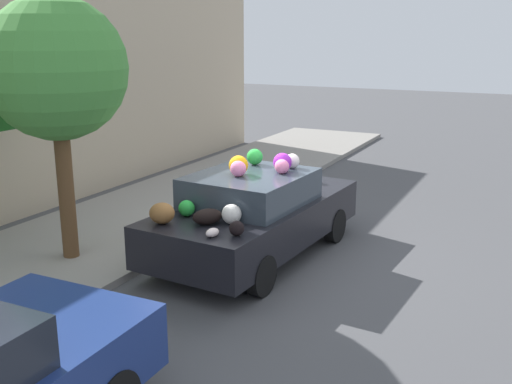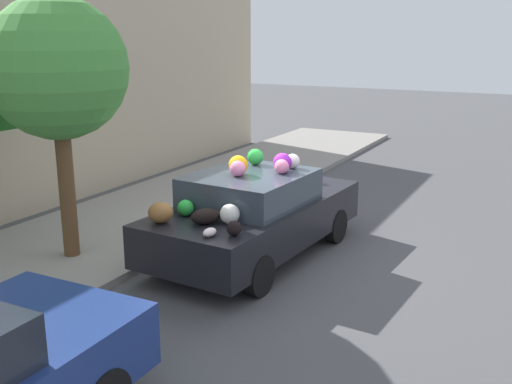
{
  "view_description": "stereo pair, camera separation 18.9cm",
  "coord_description": "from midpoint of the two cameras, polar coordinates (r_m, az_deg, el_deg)",
  "views": [
    {
      "loc": [
        -8.05,
        -4.11,
        3.45
      ],
      "look_at": [
        0.0,
        -0.1,
        1.05
      ],
      "focal_mm": 42.0,
      "sensor_mm": 36.0,
      "label": 1
    },
    {
      "loc": [
        -7.97,
        -4.27,
        3.45
      ],
      "look_at": [
        0.0,
        -0.1,
        1.05
      ],
      "focal_mm": 42.0,
      "sensor_mm": 36.0,
      "label": 2
    }
  ],
  "objects": [
    {
      "name": "art_car",
      "position": [
        9.36,
        -0.73,
        -1.98
      ],
      "size": [
        4.17,
        2.05,
        1.68
      ],
      "rotation": [
        0.0,
        0.0,
        -0.07
      ],
      "color": "black",
      "rests_on": "ground"
    },
    {
      "name": "sidewalk_curb",
      "position": [
        11.1,
        -13.59,
        -3.33
      ],
      "size": [
        24.0,
        3.2,
        0.11
      ],
      "color": "gray",
      "rests_on": "ground"
    },
    {
      "name": "fire_hydrant",
      "position": [
        10.98,
        -6.3,
        -1.0
      ],
      "size": [
        0.2,
        0.2,
        0.7
      ],
      "color": "gold",
      "rests_on": "sidewalk_curb"
    },
    {
      "name": "street_tree",
      "position": [
        9.19,
        -19.09,
        10.91
      ],
      "size": [
        2.07,
        2.07,
        3.88
      ],
      "color": "brown",
      "rests_on": "sidewalk_curb"
    },
    {
      "name": "ground_plane",
      "position": [
        9.68,
        -1.1,
        -5.98
      ],
      "size": [
        60.0,
        60.0,
        0.0
      ],
      "primitive_type": "plane",
      "color": "#4C4C4F"
    },
    {
      "name": "building_facade",
      "position": [
        12.09,
        -22.89,
        8.81
      ],
      "size": [
        18.0,
        1.2,
        4.84
      ],
      "color": "#C6B293",
      "rests_on": "ground"
    }
  ]
}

